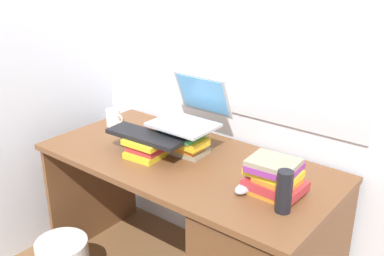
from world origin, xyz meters
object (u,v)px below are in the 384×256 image
at_px(book_stack_tall, 183,139).
at_px(keyboard, 146,136).
at_px(desk, 246,249).
at_px(book_stack_side, 275,177).
at_px(computer_mouse, 244,188).
at_px(book_stack_keyboard_riser, 147,147).
at_px(water_bottle, 284,192).
at_px(laptop, 192,112).
at_px(mug, 113,118).

xyz_separation_m(book_stack_tall, keyboard, (-0.12, -0.14, 0.03)).
xyz_separation_m(desk, book_stack_side, (0.11, 0.01, 0.42)).
xyz_separation_m(book_stack_side, computer_mouse, (-0.10, -0.08, -0.06)).
xyz_separation_m(desk, book_stack_keyboard_riser, (-0.56, -0.06, 0.39)).
distance_m(computer_mouse, water_bottle, 0.22).
xyz_separation_m(laptop, water_bottle, (0.66, -0.25, -0.11)).
height_order(book_stack_tall, water_bottle, water_bottle).
bearing_deg(book_stack_keyboard_riser, water_bottle, -2.68).
bearing_deg(laptop, desk, -18.77).
xyz_separation_m(keyboard, water_bottle, (0.79, -0.04, -0.02)).
bearing_deg(book_stack_side, desk, -176.38).
xyz_separation_m(computer_mouse, water_bottle, (0.20, -0.03, 0.07)).
distance_m(keyboard, computer_mouse, 0.59).
height_order(keyboard, water_bottle, water_bottle).
bearing_deg(keyboard, computer_mouse, -4.13).
distance_m(laptop, computer_mouse, 0.54).
distance_m(book_stack_keyboard_riser, water_bottle, 0.78).
distance_m(book_stack_side, computer_mouse, 0.14).
xyz_separation_m(book_stack_keyboard_riser, keyboard, (-0.01, 0.00, 0.06)).
bearing_deg(book_stack_tall, water_bottle, -15.54).
bearing_deg(book_stack_side, book_stack_tall, 172.20).
bearing_deg(computer_mouse, book_stack_keyboard_riser, 179.46).
relative_size(desk, mug, 12.53).
height_order(desk, mug, mug).
height_order(book_stack_side, laptop, laptop).
bearing_deg(computer_mouse, book_stack_tall, 161.58).
bearing_deg(laptop, computer_mouse, -25.69).
bearing_deg(keyboard, book_stack_keyboard_riser, -29.20).
relative_size(book_stack_tall, mug, 2.15).
bearing_deg(water_bottle, laptop, 159.15).
height_order(book_stack_tall, book_stack_side, book_stack_side).
height_order(book_stack_keyboard_riser, computer_mouse, book_stack_keyboard_riser).
distance_m(desk, keyboard, 0.73).
height_order(book_stack_side, computer_mouse, book_stack_side).
xyz_separation_m(book_stack_tall, water_bottle, (0.66, -0.18, 0.02)).
bearing_deg(computer_mouse, desk, 99.18).
height_order(book_stack_keyboard_riser, mug, mug).
bearing_deg(mug, desk, -6.76).
xyz_separation_m(book_stack_keyboard_riser, computer_mouse, (0.57, -0.01, -0.03)).
bearing_deg(desk, book_stack_side, 3.62).
bearing_deg(keyboard, water_bottle, -6.12).
relative_size(book_stack_tall, computer_mouse, 2.48).
xyz_separation_m(book_stack_tall, book_stack_side, (0.56, -0.08, 0.00)).
relative_size(desk, book_stack_side, 6.12).
distance_m(laptop, keyboard, 0.26).
height_order(keyboard, mug, keyboard).
xyz_separation_m(desk, computer_mouse, (0.01, -0.07, 0.36)).
distance_m(book_stack_tall, book_stack_keyboard_riser, 0.19).
bearing_deg(book_stack_keyboard_riser, computer_mouse, -0.54).
xyz_separation_m(book_stack_tall, laptop, (-0.00, 0.07, 0.13)).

